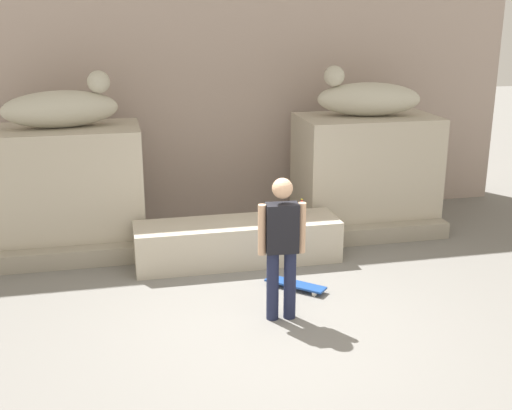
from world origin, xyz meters
TOP-DOWN VIEW (x-y plane):
  - ground_plane at (0.00, 0.00)m, footprint 40.00×40.00m
  - facade_wall at (0.00, 4.52)m, footprint 10.39×0.60m
  - pedestal_left at (-2.30, 3.13)m, footprint 2.14×1.25m
  - pedestal_right at (2.30, 3.13)m, footprint 2.14×1.25m
  - statue_reclining_left at (-2.27, 3.13)m, footprint 1.66×0.77m
  - statue_reclining_right at (2.27, 3.14)m, footprint 1.68×0.88m
  - ledge_block at (0.00, 2.04)m, footprint 2.85×0.77m
  - skater at (0.15, 0.22)m, footprint 0.54×0.23m
  - skateboard at (0.53, 0.95)m, footprint 0.72×0.69m
  - bottle_red at (0.93, 2.04)m, footprint 0.07×0.07m
  - bottle_brown at (0.32, 1.76)m, footprint 0.07×0.07m
  - stair_step at (0.00, 2.48)m, footprint 6.75×0.50m

SIDE VIEW (x-z plane):
  - ground_plane at x=0.00m, z-range 0.00..0.00m
  - skateboard at x=0.53m, z-range 0.02..0.10m
  - stair_step at x=0.00m, z-range 0.00..0.25m
  - ledge_block at x=0.00m, z-range 0.00..0.59m
  - bottle_red at x=0.93m, z-range 0.56..0.83m
  - bottle_brown at x=0.32m, z-range 0.56..0.84m
  - pedestal_left at x=-2.30m, z-range 0.00..1.81m
  - pedestal_right at x=2.30m, z-range 0.00..1.81m
  - skater at x=0.15m, z-range 0.09..1.76m
  - statue_reclining_left at x=-2.27m, z-range 1.70..2.48m
  - statue_reclining_right at x=2.27m, z-range 1.70..2.48m
  - facade_wall at x=0.00m, z-range 0.00..5.44m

